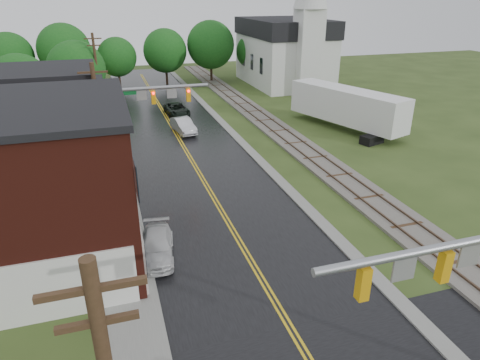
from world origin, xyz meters
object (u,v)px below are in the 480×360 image
traffic_signal_near (461,276)px  pickup_white (157,246)px  utility_pole_c (97,74)px  sedan_silver (183,126)px  church (287,45)px  tree_left_c (22,87)px  suv_dark (177,110)px  semi_trailer (347,106)px  utility_pole_b (101,130)px  traffic_signal_far (144,105)px  tree_left_e (78,71)px

traffic_signal_near → pickup_white: 14.69m
utility_pole_c → sedan_silver: utility_pole_c is taller
church → tree_left_c: (-33.85, -13.84, -1.32)m
suv_dark → semi_trailer: semi_trailer is taller
utility_pole_b → utility_pole_c: (0.00, 22.00, 0.00)m
church → suv_dark: bearing=-146.9°
traffic_signal_near → tree_left_c: bearing=114.6°
tree_left_c → suv_dark: size_ratio=1.60×
church → semi_trailer: 23.16m
utility_pole_b → traffic_signal_far: bearing=56.3°
traffic_signal_near → traffic_signal_far: (-6.94, 25.00, 0.01)m
suv_dark → sedan_silver: (-0.53, -6.79, 0.06)m
traffic_signal_far → pickup_white: 14.26m
pickup_white → semi_trailer: size_ratio=0.31×
utility_pole_b → traffic_signal_near: bearing=-62.8°
tree_left_e → sedan_silver: tree_left_e is taller
semi_trailer → tree_left_c: bearing=163.9°
semi_trailer → pickup_white: bearing=-140.7°
traffic_signal_near → suv_dark: traffic_signal_near is taller
church → pickup_white: church is taller
tree_left_c → semi_trailer: tree_left_c is taller
pickup_white → tree_left_c: bearing=117.2°
church → traffic_signal_near: (-16.53, -51.74, -0.87)m
traffic_signal_near → suv_dark: (-2.14, 39.55, -4.30)m
traffic_signal_far → utility_pole_c: (-3.33, 17.00, -0.25)m
traffic_signal_near → suv_dark: size_ratio=1.53×
traffic_signal_near → utility_pole_c: size_ratio=0.82×
church → tree_left_c: size_ratio=2.61×
tree_left_e → suv_dark: 11.82m
tree_left_c → tree_left_e: size_ratio=0.94×
utility_pole_c → semi_trailer: utility_pole_c is taller
utility_pole_c → suv_dark: utility_pole_c is taller
utility_pole_c → tree_left_c: size_ratio=1.18×
utility_pole_c → semi_trailer: size_ratio=0.67×
tree_left_c → suv_dark: tree_left_c is taller
church → tree_left_e: 29.91m
traffic_signal_near → semi_trailer: bearing=65.2°
suv_dark → semi_trailer: bearing=-39.2°
tree_left_c → suv_dark: bearing=6.2°
utility_pole_c → sedan_silver: size_ratio=2.05×
traffic_signal_near → utility_pole_b: size_ratio=0.82×
church → tree_left_e: church is taller
traffic_signal_far → semi_trailer: bearing=11.2°
traffic_signal_near → tree_left_e: (-12.32, 43.90, -0.16)m
utility_pole_b → tree_left_c: bearing=111.5°
traffic_signal_far → church: bearing=48.7°
semi_trailer → church: bearing=82.2°
church → utility_pole_b: bearing=-130.2°
church → utility_pole_c: bearing=-160.0°
traffic_signal_far → semi_trailer: traffic_signal_far is taller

